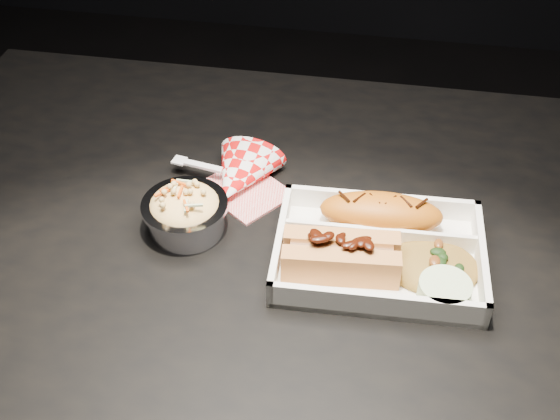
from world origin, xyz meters
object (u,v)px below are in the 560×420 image
object	(u,v)px
hotdog	(341,254)
napkin_fork	(239,177)
dining_table	(305,289)
fried_pastry	(381,213)
food_tray	(378,255)
foil_coleslaw_cup	(185,210)

from	to	relation	value
hotdog	napkin_fork	size ratio (longest dim) A/B	0.79
dining_table	napkin_fork	bearing A→B (deg)	139.08
fried_pastry	hotdog	bearing A→B (deg)	-116.57
fried_pastry	dining_table	bearing A→B (deg)	-158.34
food_tray	napkin_fork	distance (m)	0.23
food_tray	hotdog	xyz separation A→B (m)	(-0.04, -0.03, 0.02)
hotdog	napkin_fork	world-z (taller)	napkin_fork
food_tray	hotdog	size ratio (longest dim) A/B	1.80
dining_table	foil_coleslaw_cup	distance (m)	0.20
food_tray	napkin_fork	bearing A→B (deg)	148.22
hotdog	foil_coleslaw_cup	world-z (taller)	foil_coleslaw_cup
dining_table	foil_coleslaw_cup	xyz separation A→B (m)	(-0.16, -0.00, 0.12)
dining_table	napkin_fork	size ratio (longest dim) A/B	6.66
hotdog	napkin_fork	xyz separation A→B (m)	(-0.15, 0.14, -0.02)
food_tray	foil_coleslaw_cup	xyz separation A→B (m)	(-0.25, 0.02, 0.02)
dining_table	napkin_fork	distance (m)	0.18
fried_pastry	napkin_fork	bearing A→B (deg)	163.65
napkin_fork	dining_table	bearing A→B (deg)	-30.72
foil_coleslaw_cup	napkin_fork	bearing A→B (deg)	63.55
food_tray	fried_pastry	distance (m)	0.06
dining_table	fried_pastry	bearing A→B (deg)	21.66
food_tray	hotdog	distance (m)	0.06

